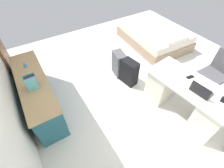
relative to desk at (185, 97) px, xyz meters
name	(u,v)px	position (x,y,z in m)	size (l,w,h in m)	color
ground_plane	(138,80)	(1.10, 0.16, -0.38)	(5.90, 5.90, 0.00)	silver
desk	(185,97)	(0.00, 0.00, 0.00)	(1.51, 0.82, 0.73)	silver
office_chair	(214,76)	(0.06, -0.91, 0.04)	(0.52, 0.52, 0.94)	black
credenza	(38,94)	(1.50, 2.23, -0.02)	(1.80, 0.48, 0.73)	#235B6B
bed	(154,35)	(2.12, -1.21, -0.14)	(1.97, 1.50, 0.58)	gray
suitcase_black	(129,72)	(1.16, 0.39, -0.09)	(0.36, 0.22, 0.58)	black
suitcase_spare_grey	(119,64)	(1.52, 0.42, -0.09)	(0.36, 0.22, 0.58)	#4C4C51
laptop	(201,91)	(-0.20, 0.06, 0.40)	(0.33, 0.25, 0.21)	#333338
computer_mouse	(187,82)	(0.07, 0.05, 0.36)	(0.06, 0.10, 0.03)	white
cell_phone_near_laptop	(223,100)	(-0.47, -0.13, 0.35)	(0.07, 0.14, 0.01)	black
cell_phone_by_mouse	(190,77)	(0.12, -0.11, 0.35)	(0.07, 0.14, 0.01)	black
book_row	(32,83)	(1.31, 2.24, 0.45)	(0.16, 0.17, 0.23)	#5DB1BB
figurine_small	(25,64)	(1.92, 2.24, 0.40)	(0.08, 0.08, 0.11)	#4C7FBF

